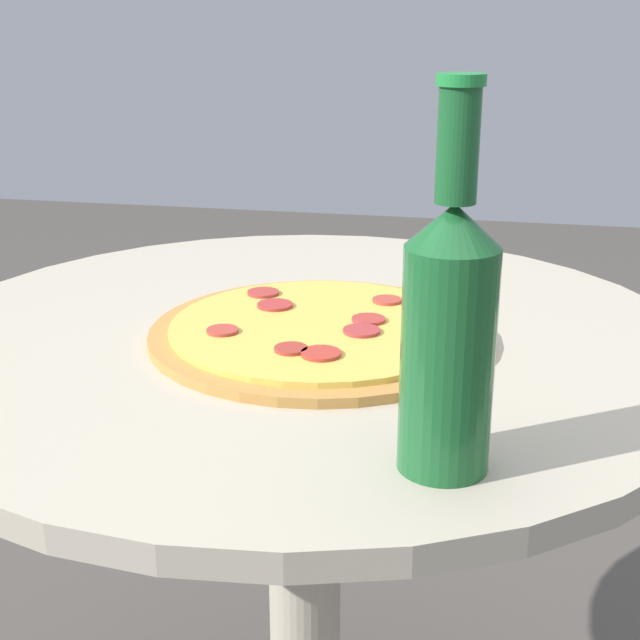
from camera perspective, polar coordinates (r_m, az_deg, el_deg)
name	(u,v)px	position (r m, az deg, el deg)	size (l,w,h in m)	color
table	(304,491)	(1.06, -1.02, -10.88)	(0.86, 0.86, 0.76)	#B2A893
pizza	(320,331)	(0.94, 0.03, -0.70)	(0.36, 0.36, 0.02)	#B77F3D
beer_bottle	(449,328)	(0.65, 8.24, -0.50)	(0.07, 0.07, 0.29)	#195628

